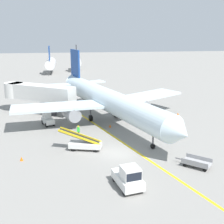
# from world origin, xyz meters

# --- Properties ---
(ground_plane) EXTENTS (300.00, 300.00, 0.00)m
(ground_plane) POSITION_xyz_m (0.00, 0.00, 0.00)
(ground_plane) COLOR gray
(taxi_line_yellow) EXTENTS (26.82, 75.57, 0.01)m
(taxi_line_yellow) POSITION_xyz_m (0.57, 5.00, 0.00)
(taxi_line_yellow) COLOR yellow
(taxi_line_yellow) RESTS_ON ground
(airliner) EXTENTS (27.56, 34.26, 10.10)m
(airliner) POSITION_xyz_m (0.39, 12.34, 3.42)
(airliner) COLOR silver
(airliner) RESTS_ON ground
(jet_bridge) EXTENTS (12.22, 8.88, 4.85)m
(jet_bridge) POSITION_xyz_m (-11.10, 19.09, 3.54)
(jet_bridge) COLOR silver
(jet_bridge) RESTS_ON ground
(pushback_tug) EXTENTS (2.58, 3.91, 2.20)m
(pushback_tug) POSITION_xyz_m (-0.24, -7.60, 0.99)
(pushback_tug) COLOR silver
(pushback_tug) RESTS_ON ground
(baggage_tug_near_wing) EXTENTS (2.11, 2.71, 2.10)m
(baggage_tug_near_wing) POSITION_xyz_m (-8.64, 12.07, 0.93)
(baggage_tug_near_wing) COLOR silver
(baggage_tug_near_wing) RESTS_ON ground
(belt_loader_forward_hold) EXTENTS (5.16, 2.46, 2.59)m
(belt_loader_forward_hold) POSITION_xyz_m (-3.73, 1.78, 0.78)
(belt_loader_forward_hold) COLOR silver
(belt_loader_forward_hold) RESTS_ON ground
(baggage_cart_loaded) EXTENTS (3.33, 3.11, 0.94)m
(baggage_cart_loaded) POSITION_xyz_m (7.54, -4.45, 0.47)
(baggage_cart_loaded) COLOR #A5A5A8
(baggage_cart_loaded) RESTS_ON ground
(ground_crew_marshaller) EXTENTS (0.36, 0.24, 1.70)m
(ground_crew_marshaller) POSITION_xyz_m (-4.28, 5.83, 0.91)
(ground_crew_marshaller) COLOR #26262D
(ground_crew_marshaller) RESTS_ON ground
(safety_cone_nose_left) EXTENTS (0.36, 0.36, 0.44)m
(safety_cone_nose_left) POSITION_xyz_m (12.36, 14.26, 0.22)
(safety_cone_nose_left) COLOR orange
(safety_cone_nose_left) RESTS_ON ground
(safety_cone_nose_right) EXTENTS (0.36, 0.36, 0.44)m
(safety_cone_nose_right) POSITION_xyz_m (0.38, 9.58, 0.22)
(safety_cone_nose_right) COLOR orange
(safety_cone_nose_right) RESTS_ON ground
(safety_cone_wingtip_left) EXTENTS (0.36, 0.36, 0.44)m
(safety_cone_wingtip_left) POSITION_xyz_m (-10.65, -0.37, 0.22)
(safety_cone_wingtip_left) COLOR orange
(safety_cone_wingtip_left) RESTS_ON ground
(distant_aircraft_far_left) EXTENTS (3.00, 10.10, 8.80)m
(distant_aircraft_far_left) POSITION_xyz_m (-11.05, 65.35, 3.22)
(distant_aircraft_far_left) COLOR silver
(distant_aircraft_far_left) RESTS_ON ground
(distant_aircraft_mid_left) EXTENTS (3.00, 10.10, 8.80)m
(distant_aircraft_mid_left) POSITION_xyz_m (-2.83, 70.47, 3.22)
(distant_aircraft_mid_left) COLOR silver
(distant_aircraft_mid_left) RESTS_ON ground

